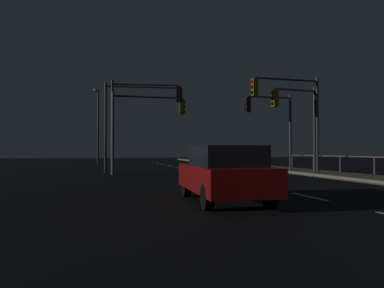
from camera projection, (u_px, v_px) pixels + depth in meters
name	position (u px, v px, depth m)	size (l,w,h in m)	color
ground_plane	(223.00, 178.00, 19.95)	(112.00, 112.00, 0.00)	black
sidewalk_right	(334.00, 174.00, 21.54)	(2.65, 77.00, 0.14)	gray
lane_markings_center	(205.00, 174.00, 23.35)	(0.14, 50.00, 0.01)	silver
lane_edge_line	(270.00, 171.00, 26.02)	(0.14, 53.00, 0.01)	silver
car	(224.00, 173.00, 10.51)	(2.02, 4.48, 1.57)	#B71414
traffic_light_overhead_east	(296.00, 112.00, 21.41)	(2.94, 0.50, 4.99)	#38383D
traffic_light_far_right	(143.00, 108.00, 22.63)	(4.26, 0.75, 5.65)	#2D3033
traffic_light_near_left	(270.00, 116.00, 23.97)	(3.29, 0.34, 4.95)	#38383D
traffic_light_mid_right	(139.00, 109.00, 24.24)	(4.99, 0.70, 5.78)	#2D3033
traffic_light_far_left	(289.00, 104.00, 21.26)	(4.30, 0.45, 5.55)	#38383D
traffic_light_far_center	(147.00, 116.00, 22.63)	(4.48, 0.34, 4.91)	#4C4C51
street_lamp_across_street	(98.00, 120.00, 38.80)	(0.56, 2.27, 7.65)	#2D3033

